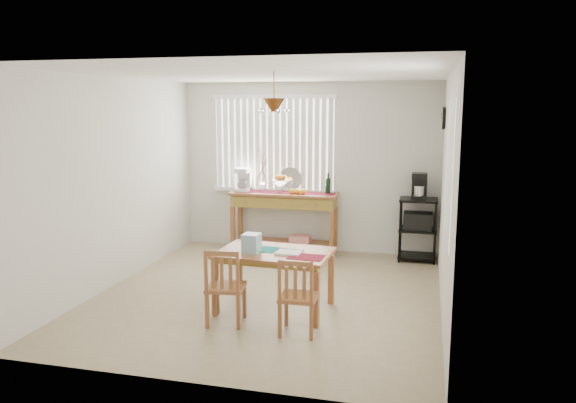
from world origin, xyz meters
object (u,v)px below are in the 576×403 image
(cart_items, at_px, (419,187))
(chair_right, at_px, (298,297))
(wire_cart, at_px, (418,223))
(chair_left, at_px, (225,287))
(dining_table, at_px, (275,258))
(sideboard, at_px, (285,208))

(cart_items, height_order, chair_right, cart_items)
(wire_cart, bearing_deg, chair_left, -122.05)
(wire_cart, xyz_separation_m, dining_table, (-1.50, -2.43, 0.03))
(sideboard, xyz_separation_m, chair_right, (0.92, -3.07, -0.31))
(chair_left, bearing_deg, wire_cart, 57.95)
(dining_table, height_order, chair_left, chair_left)
(wire_cart, distance_m, chair_right, 3.26)
(wire_cart, bearing_deg, chair_right, -109.52)
(chair_right, bearing_deg, cart_items, 70.54)
(wire_cart, height_order, chair_left, wire_cart)
(chair_left, bearing_deg, cart_items, 58.03)
(cart_items, height_order, chair_left, cart_items)
(sideboard, relative_size, dining_table, 1.29)
(sideboard, bearing_deg, chair_right, -73.35)
(chair_left, relative_size, chair_right, 1.04)
(sideboard, height_order, chair_right, sideboard)
(sideboard, distance_m, chair_right, 3.22)
(cart_items, bearing_deg, wire_cart, -90.00)
(sideboard, relative_size, cart_items, 4.37)
(cart_items, xyz_separation_m, chair_left, (-1.87, -3.00, -0.69))
(dining_table, bearing_deg, wire_cart, 58.37)
(chair_right, bearing_deg, sideboard, 106.65)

